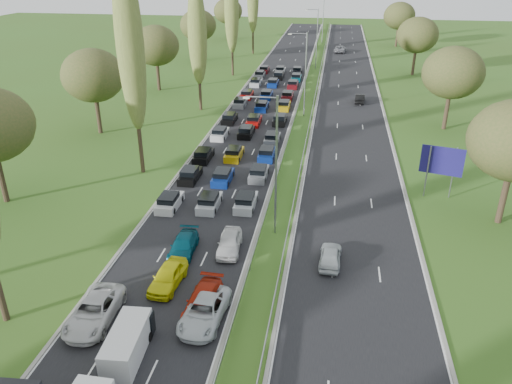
% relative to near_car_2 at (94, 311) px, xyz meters
% --- Properties ---
extents(ground, '(260.00, 260.00, 0.00)m').
position_rel_near_car_2_xyz_m(ground, '(10.15, 50.24, -0.80)').
color(ground, '#39561B').
rests_on(ground, ground).
extents(near_carriageway, '(10.50, 215.00, 0.04)m').
position_rel_near_car_2_xyz_m(near_carriageway, '(3.40, 52.74, -0.80)').
color(near_carriageway, black).
rests_on(near_carriageway, ground).
extents(far_carriageway, '(10.50, 215.00, 0.04)m').
position_rel_near_car_2_xyz_m(far_carriageway, '(16.90, 52.74, -0.80)').
color(far_carriageway, black).
rests_on(far_carriageway, ground).
extents(central_reservation, '(2.36, 215.00, 0.32)m').
position_rel_near_car_2_xyz_m(central_reservation, '(10.15, 52.74, -0.25)').
color(central_reservation, gray).
rests_on(central_reservation, ground).
extents(lamp_columns, '(0.18, 140.18, 12.00)m').
position_rel_near_car_2_xyz_m(lamp_columns, '(10.15, 48.24, 5.20)').
color(lamp_columns, gray).
rests_on(lamp_columns, ground).
extents(poplar_row, '(2.80, 127.80, 22.44)m').
position_rel_near_car_2_xyz_m(poplar_row, '(-5.85, 38.40, 11.59)').
color(poplar_row, '#2D2116').
rests_on(poplar_row, ground).
extents(woodland_left, '(8.00, 166.00, 11.10)m').
position_rel_near_car_2_xyz_m(woodland_left, '(-16.35, 32.86, 6.89)').
color(woodland_left, '#2D2116').
rests_on(woodland_left, ground).
extents(woodland_right, '(8.00, 153.00, 11.10)m').
position_rel_near_car_2_xyz_m(woodland_right, '(29.65, 36.90, 6.89)').
color(woodland_right, '#2D2116').
rests_on(woodland_right, ground).
extents(traffic_queue_fill, '(9.11, 65.46, 0.80)m').
position_rel_near_car_2_xyz_m(traffic_queue_fill, '(3.41, 47.59, -0.36)').
color(traffic_queue_fill, silver).
rests_on(traffic_queue_fill, ground).
extents(near_car_2, '(2.77, 5.67, 1.55)m').
position_rel_near_car_2_xyz_m(near_car_2, '(0.00, 0.00, 0.00)').
color(near_car_2, silver).
rests_on(near_car_2, near_carriageway).
extents(near_car_7, '(2.08, 4.68, 1.33)m').
position_rel_near_car_2_xyz_m(near_car_7, '(3.33, 8.85, -0.11)').
color(near_car_7, '#05404F').
rests_on(near_car_7, near_carriageway).
extents(near_car_8, '(2.12, 4.60, 1.53)m').
position_rel_near_car_2_xyz_m(near_car_8, '(3.48, 4.48, -0.01)').
color(near_car_8, '#C9C80D').
rests_on(near_car_8, near_carriageway).
extents(near_car_10, '(2.81, 5.49, 1.48)m').
position_rel_near_car_2_xyz_m(near_car_10, '(7.03, 1.15, -0.04)').
color(near_car_10, '#B7BEC1').
rests_on(near_car_10, near_carriageway).
extents(near_car_11, '(2.17, 4.91, 1.40)m').
position_rel_near_car_2_xyz_m(near_car_11, '(6.65, 2.20, -0.08)').
color(near_car_11, '#9C1C09').
rests_on(near_car_11, near_carriageway).
extents(near_car_12, '(2.06, 4.51, 1.50)m').
position_rel_near_car_2_xyz_m(near_car_12, '(6.89, 9.78, -0.03)').
color(near_car_12, silver).
rests_on(near_car_12, near_carriageway).
extents(far_car_0, '(1.82, 4.14, 1.39)m').
position_rel_near_car_2_xyz_m(far_car_0, '(14.94, 9.16, -0.08)').
color(far_car_0, '#AAB1B3').
rests_on(far_car_0, far_carriageway).
extents(far_car_1, '(1.73, 4.26, 1.37)m').
position_rel_near_car_2_xyz_m(far_car_1, '(18.59, 57.30, -0.09)').
color(far_car_1, black).
rests_on(far_car_1, far_carriageway).
extents(far_car_2, '(2.96, 5.90, 1.60)m').
position_rel_near_car_2_xyz_m(far_car_2, '(15.17, 104.28, 0.02)').
color(far_car_2, slate).
rests_on(far_car_2, far_carriageway).
extents(white_van_rear, '(1.82, 4.65, 1.87)m').
position_rel_near_car_2_xyz_m(white_van_rear, '(3.35, -2.50, 0.16)').
color(white_van_rear, silver).
rests_on(white_van_rear, near_carriageway).
extents(direction_sign, '(3.89, 1.14, 5.20)m').
position_rel_near_car_2_xyz_m(direction_sign, '(25.05, 22.81, 2.77)').
color(direction_sign, gray).
rests_on(direction_sign, ground).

